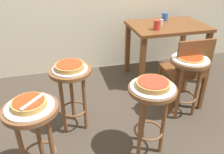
# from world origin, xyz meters

# --- Properties ---
(ground_plane) EXTENTS (6.00, 6.00, 0.00)m
(ground_plane) POSITION_xyz_m (0.00, 0.00, 0.00)
(ground_plane) COLOR #42382D
(stool_foreground) EXTENTS (0.39, 0.39, 0.67)m
(stool_foreground) POSITION_xyz_m (-0.77, -0.22, 0.50)
(stool_foreground) COLOR brown
(stool_foreground) RESTS_ON ground_plane
(serving_plate_foreground) EXTENTS (0.34, 0.34, 0.01)m
(serving_plate_foreground) POSITION_xyz_m (-0.77, -0.22, 0.67)
(serving_plate_foreground) COLOR white
(serving_plate_foreground) RESTS_ON stool_foreground
(pizza_foreground) EXTENTS (0.24, 0.24, 0.05)m
(pizza_foreground) POSITION_xyz_m (-0.77, -0.22, 0.70)
(pizza_foreground) COLOR tan
(pizza_foreground) RESTS_ON serving_plate_foreground
(stool_middle) EXTENTS (0.39, 0.39, 0.67)m
(stool_middle) POSITION_xyz_m (0.16, -0.19, 0.50)
(stool_middle) COLOR brown
(stool_middle) RESTS_ON ground_plane
(serving_plate_middle) EXTENTS (0.36, 0.36, 0.01)m
(serving_plate_middle) POSITION_xyz_m (0.16, -0.19, 0.67)
(serving_plate_middle) COLOR silver
(serving_plate_middle) RESTS_ON stool_middle
(pizza_middle) EXTENTS (0.27, 0.27, 0.05)m
(pizza_middle) POSITION_xyz_m (0.16, -0.19, 0.70)
(pizza_middle) COLOR #B78442
(pizza_middle) RESTS_ON serving_plate_middle
(stool_leftside) EXTENTS (0.39, 0.39, 0.67)m
(stool_leftside) POSITION_xyz_m (0.74, 0.21, 0.50)
(stool_leftside) COLOR brown
(stool_leftside) RESTS_ON ground_plane
(serving_plate_leftside) EXTENTS (0.36, 0.36, 0.01)m
(serving_plate_leftside) POSITION_xyz_m (0.74, 0.21, 0.67)
(serving_plate_leftside) COLOR silver
(serving_plate_leftside) RESTS_ON stool_leftside
(pizza_leftside) EXTENTS (0.26, 0.26, 0.02)m
(pizza_leftside) POSITION_xyz_m (0.74, 0.21, 0.69)
(pizza_leftside) COLOR tan
(pizza_leftside) RESTS_ON serving_plate_leftside
(stool_rear) EXTENTS (0.39, 0.39, 0.67)m
(stool_rear) POSITION_xyz_m (-0.44, 0.29, 0.50)
(stool_rear) COLOR brown
(stool_rear) RESTS_ON ground_plane
(serving_plate_rear) EXTENTS (0.32, 0.32, 0.01)m
(serving_plate_rear) POSITION_xyz_m (-0.44, 0.29, 0.67)
(serving_plate_rear) COLOR silver
(serving_plate_rear) RESTS_ON stool_rear
(pizza_rear) EXTENTS (0.27, 0.27, 0.05)m
(pizza_rear) POSITION_xyz_m (-0.44, 0.29, 0.70)
(pizza_rear) COLOR tan
(pizza_rear) RESTS_ON serving_plate_rear
(dining_table) EXTENTS (0.99, 0.69, 0.77)m
(dining_table) POSITION_xyz_m (0.91, 1.07, 0.64)
(dining_table) COLOR brown
(dining_table) RESTS_ON ground_plane
(cup_near_edge) EXTENTS (0.08, 0.08, 0.12)m
(cup_near_edge) POSITION_xyz_m (0.67, 0.90, 0.83)
(cup_near_edge) COLOR red
(cup_near_edge) RESTS_ON dining_table
(cup_far_edge) EXTENTS (0.08, 0.08, 0.11)m
(cup_far_edge) POSITION_xyz_m (0.96, 1.26, 0.82)
(cup_far_edge) COLOR #3360B2
(cup_far_edge) RESTS_ON dining_table
(condiment_shaker) EXTENTS (0.04, 0.04, 0.07)m
(condiment_shaker) POSITION_xyz_m (0.82, 1.08, 0.80)
(condiment_shaker) COLOR white
(condiment_shaker) RESTS_ON dining_table
(wooden_chair) EXTENTS (0.40, 0.40, 0.85)m
(wooden_chair) POSITION_xyz_m (0.81, 0.36, 0.47)
(wooden_chair) COLOR brown
(wooden_chair) RESTS_ON ground_plane
(pizza_server_knife) EXTENTS (0.16, 0.18, 0.01)m
(pizza_server_knife) POSITION_xyz_m (-0.74, -0.24, 0.73)
(pizza_server_knife) COLOR silver
(pizza_server_knife) RESTS_ON pizza_foreground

